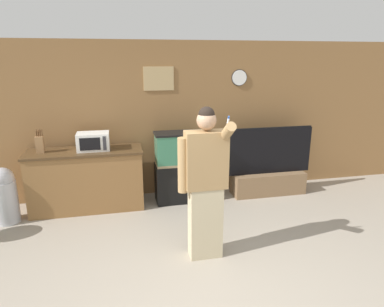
{
  "coord_description": "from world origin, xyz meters",
  "views": [
    {
      "loc": [
        -0.8,
        -2.74,
        2.33
      ],
      "look_at": [
        0.18,
        1.68,
        1.05
      ],
      "focal_mm": 32.0,
      "sensor_mm": 36.0,
      "label": 1
    }
  ],
  "objects_px": {
    "trash_bin": "(5,195)",
    "counter_island": "(87,180)",
    "knife_block": "(40,144)",
    "microwave": "(93,141)",
    "aquarium_on_stand": "(181,167)",
    "tv_on_stand": "(268,175)",
    "person_standing": "(205,182)"
  },
  "relations": [
    {
      "from": "trash_bin",
      "to": "counter_island",
      "type": "bearing_deg",
      "value": 12.09
    },
    {
      "from": "knife_block",
      "to": "counter_island",
      "type": "bearing_deg",
      "value": -1.55
    },
    {
      "from": "counter_island",
      "to": "knife_block",
      "type": "xyz_separation_m",
      "value": [
        -0.63,
        0.02,
        0.61
      ]
    },
    {
      "from": "microwave",
      "to": "trash_bin",
      "type": "relative_size",
      "value": 0.58
    },
    {
      "from": "microwave",
      "to": "aquarium_on_stand",
      "type": "relative_size",
      "value": 0.41
    },
    {
      "from": "aquarium_on_stand",
      "to": "trash_bin",
      "type": "bearing_deg",
      "value": -174.92
    },
    {
      "from": "aquarium_on_stand",
      "to": "tv_on_stand",
      "type": "bearing_deg",
      "value": -0.98
    },
    {
      "from": "microwave",
      "to": "person_standing",
      "type": "xyz_separation_m",
      "value": [
        1.32,
        -1.72,
        -0.14
      ]
    },
    {
      "from": "aquarium_on_stand",
      "to": "person_standing",
      "type": "relative_size",
      "value": 0.64
    },
    {
      "from": "person_standing",
      "to": "trash_bin",
      "type": "bearing_deg",
      "value": 150.32
    },
    {
      "from": "tv_on_stand",
      "to": "aquarium_on_stand",
      "type": "bearing_deg",
      "value": 179.02
    },
    {
      "from": "microwave",
      "to": "trash_bin",
      "type": "xyz_separation_m",
      "value": [
        -1.27,
        -0.25,
        -0.66
      ]
    },
    {
      "from": "aquarium_on_stand",
      "to": "tv_on_stand",
      "type": "relative_size",
      "value": 0.76
    },
    {
      "from": "knife_block",
      "to": "person_standing",
      "type": "height_order",
      "value": "person_standing"
    },
    {
      "from": "counter_island",
      "to": "knife_block",
      "type": "distance_m",
      "value": 0.87
    },
    {
      "from": "trash_bin",
      "to": "microwave",
      "type": "bearing_deg",
      "value": 11.15
    },
    {
      "from": "knife_block",
      "to": "aquarium_on_stand",
      "type": "bearing_deg",
      "value": -0.68
    },
    {
      "from": "person_standing",
      "to": "microwave",
      "type": "bearing_deg",
      "value": 127.44
    },
    {
      "from": "aquarium_on_stand",
      "to": "tv_on_stand",
      "type": "distance_m",
      "value": 1.57
    },
    {
      "from": "counter_island",
      "to": "tv_on_stand",
      "type": "distance_m",
      "value": 3.05
    },
    {
      "from": "knife_block",
      "to": "aquarium_on_stand",
      "type": "xyz_separation_m",
      "value": [
        2.12,
        -0.03,
        -0.5
      ]
    },
    {
      "from": "microwave",
      "to": "counter_island",
      "type": "bearing_deg",
      "value": -176.64
    },
    {
      "from": "microwave",
      "to": "knife_block",
      "type": "height_order",
      "value": "knife_block"
    },
    {
      "from": "microwave",
      "to": "tv_on_stand",
      "type": "height_order",
      "value": "microwave"
    },
    {
      "from": "counter_island",
      "to": "trash_bin",
      "type": "height_order",
      "value": "counter_island"
    },
    {
      "from": "trash_bin",
      "to": "aquarium_on_stand",
      "type": "bearing_deg",
      "value": 5.08
    },
    {
      "from": "counter_island",
      "to": "microwave",
      "type": "bearing_deg",
      "value": 3.36
    },
    {
      "from": "knife_block",
      "to": "trash_bin",
      "type": "bearing_deg",
      "value": -152.67
    },
    {
      "from": "person_standing",
      "to": "knife_block",
      "type": "bearing_deg",
      "value": 140.29
    },
    {
      "from": "aquarium_on_stand",
      "to": "person_standing",
      "type": "bearing_deg",
      "value": -91.21
    },
    {
      "from": "aquarium_on_stand",
      "to": "person_standing",
      "type": "xyz_separation_m",
      "value": [
        -0.04,
        -1.71,
        0.36
      ]
    },
    {
      "from": "aquarium_on_stand",
      "to": "tv_on_stand",
      "type": "height_order",
      "value": "tv_on_stand"
    }
  ]
}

